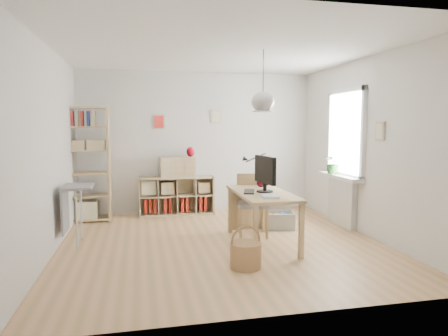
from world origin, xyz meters
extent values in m
plane|color=tan|center=(0.00, 0.00, 0.00)|extent=(4.50, 4.50, 0.00)
plane|color=white|center=(0.00, 2.25, 1.35)|extent=(4.50, 0.00, 4.50)
plane|color=white|center=(0.00, -2.25, 1.35)|extent=(4.50, 0.00, 4.50)
plane|color=white|center=(-2.25, 0.00, 1.35)|extent=(0.00, 4.50, 4.50)
plane|color=white|center=(2.25, 0.00, 1.35)|extent=(0.00, 4.50, 4.50)
plane|color=white|center=(0.00, 0.00, 2.70)|extent=(4.50, 4.50, 0.00)
cylinder|color=black|center=(0.55, -0.15, 2.36)|extent=(0.01, 0.01, 0.68)
ellipsoid|color=silver|center=(0.55, -0.15, 2.00)|extent=(0.32, 0.32, 0.27)
cube|color=white|center=(2.23, 0.60, 1.55)|extent=(0.03, 1.00, 1.30)
cube|color=white|center=(2.21, 0.06, 1.55)|extent=(0.06, 0.08, 1.46)
cube|color=white|center=(2.21, 1.14, 1.55)|extent=(0.06, 0.08, 1.46)
cube|color=white|center=(2.21, 0.60, 2.24)|extent=(0.06, 1.16, 0.08)
cube|color=white|center=(2.21, 0.60, 0.86)|extent=(0.06, 1.16, 0.08)
cube|color=silver|center=(2.19, 0.60, 0.40)|extent=(0.10, 0.80, 0.80)
cube|color=white|center=(2.14, 0.60, 0.83)|extent=(0.22, 1.20, 0.06)
cube|color=tan|center=(0.55, -0.15, 0.73)|extent=(0.70, 1.50, 0.04)
cube|color=tan|center=(0.25, -0.85, 0.35)|extent=(0.06, 0.06, 0.71)
cube|color=tan|center=(0.25, 0.55, 0.35)|extent=(0.06, 0.06, 0.71)
cube|color=tan|center=(0.85, -0.85, 0.35)|extent=(0.06, 0.06, 0.71)
cube|color=tan|center=(0.85, 0.55, 0.35)|extent=(0.06, 0.06, 0.71)
cube|color=tan|center=(-0.45, 2.04, 0.01)|extent=(1.40, 0.38, 0.03)
cube|color=tan|center=(-0.45, 2.04, 0.70)|extent=(1.40, 0.38, 0.03)
cube|color=tan|center=(-1.14, 2.04, 0.36)|extent=(0.03, 0.38, 0.72)
cube|color=tan|center=(0.23, 2.04, 0.36)|extent=(0.03, 0.38, 0.72)
cube|color=tan|center=(-0.45, 2.22, 0.36)|extent=(1.40, 0.02, 0.72)
cube|color=maroon|center=(-1.03, 2.06, 0.19)|extent=(0.06, 0.26, 0.30)
cube|color=maroon|center=(-0.94, 2.06, 0.19)|extent=(0.05, 0.26, 0.30)
cube|color=maroon|center=(-0.86, 2.06, 0.19)|extent=(0.05, 0.26, 0.30)
cube|color=maroon|center=(-0.67, 2.06, 0.19)|extent=(0.05, 0.26, 0.30)
cube|color=maroon|center=(-0.58, 2.06, 0.19)|extent=(0.05, 0.26, 0.30)
cube|color=maroon|center=(-0.35, 2.06, 0.19)|extent=(0.06, 0.26, 0.30)
cube|color=maroon|center=(-0.26, 2.06, 0.19)|extent=(0.06, 0.26, 0.30)
cube|color=maroon|center=(0.00, 2.06, 0.19)|extent=(0.06, 0.26, 0.30)
cube|color=maroon|center=(0.09, 2.06, 0.19)|extent=(0.05, 0.26, 0.30)
cube|color=tan|center=(-2.41, 1.80, 1.00)|extent=(0.04, 0.38, 2.00)
cube|color=tan|center=(-1.65, 1.80, 1.00)|extent=(0.04, 0.38, 2.00)
cube|color=tan|center=(-2.03, 1.80, 0.05)|extent=(0.76, 0.38, 0.03)
cube|color=tan|center=(-2.03, 1.80, 0.45)|extent=(0.76, 0.38, 0.03)
cube|color=tan|center=(-2.03, 1.80, 0.85)|extent=(0.76, 0.38, 0.03)
cube|color=tan|center=(-2.03, 1.80, 1.25)|extent=(0.76, 0.38, 0.03)
cube|color=tan|center=(-2.03, 1.80, 1.65)|extent=(0.76, 0.38, 0.03)
cube|color=tan|center=(-2.03, 1.80, 1.98)|extent=(0.76, 0.38, 0.03)
cube|color=navy|center=(-2.31, 1.80, 1.79)|extent=(0.04, 0.18, 0.26)
cube|color=maroon|center=(-2.23, 1.80, 1.79)|extent=(0.04, 0.18, 0.26)
cube|color=beige|center=(-2.15, 1.80, 1.79)|extent=(0.04, 0.18, 0.26)
cube|color=maroon|center=(-2.07, 1.80, 1.79)|extent=(0.04, 0.18, 0.26)
cube|color=navy|center=(-1.97, 1.80, 1.79)|extent=(0.04, 0.18, 0.26)
cube|color=beige|center=(-1.87, 1.80, 1.79)|extent=(0.04, 0.18, 0.26)
cube|color=gray|center=(-1.97, 0.35, 0.83)|extent=(0.40, 0.55, 0.04)
cylinder|color=silver|center=(-1.97, 0.13, 0.41)|extent=(0.03, 0.03, 0.82)
cylinder|color=silver|center=(-1.97, 0.57, 0.41)|extent=(0.03, 0.03, 0.82)
cube|color=gray|center=(-2.15, 0.35, 0.50)|extent=(0.02, 0.50, 0.62)
cube|color=gray|center=(0.54, 0.30, 0.49)|extent=(0.53, 0.53, 0.07)
cube|color=tan|center=(0.32, 0.14, 0.23)|extent=(0.04, 0.04, 0.46)
cube|color=tan|center=(0.39, 0.53, 0.23)|extent=(0.04, 0.04, 0.46)
cube|color=tan|center=(0.70, 0.08, 0.23)|extent=(0.04, 0.04, 0.46)
cube|color=tan|center=(0.77, 0.46, 0.23)|extent=(0.04, 0.04, 0.46)
cube|color=tan|center=(0.58, 0.50, 0.73)|extent=(0.46, 0.12, 0.41)
cylinder|color=#AB834D|center=(0.08, -1.03, 0.15)|extent=(0.37, 0.37, 0.30)
torus|color=#AB834D|center=(0.08, -1.03, 0.32)|extent=(0.37, 0.07, 0.37)
cube|color=silver|center=(1.07, 0.63, 0.01)|extent=(0.58, 0.47, 0.02)
cube|color=silver|center=(0.83, 0.69, 0.13)|extent=(0.10, 0.35, 0.27)
cube|color=silver|center=(1.32, 0.58, 0.13)|extent=(0.10, 0.35, 0.27)
cube|color=silver|center=(1.03, 0.47, 0.13)|extent=(0.51, 0.13, 0.27)
cube|color=silver|center=(1.11, 0.80, 0.13)|extent=(0.51, 0.13, 0.27)
cube|color=silver|center=(1.15, 0.95, 0.38)|extent=(0.54, 0.28, 0.33)
sphere|color=#C9CF17|center=(0.94, 0.61, 0.20)|extent=(0.12, 0.12, 0.12)
sphere|color=blue|center=(1.17, 0.66, 0.20)|extent=(0.12, 0.12, 0.12)
sphere|color=red|center=(1.05, 0.62, 0.20)|extent=(0.12, 0.12, 0.12)
sphere|color=#459134|center=(1.20, 0.53, 0.20)|extent=(0.12, 0.12, 0.12)
cylinder|color=black|center=(0.58, -0.17, 0.76)|extent=(0.23, 0.23, 0.02)
cylinder|color=black|center=(0.58, -0.17, 0.82)|extent=(0.05, 0.05, 0.10)
cube|color=black|center=(0.58, -0.17, 1.06)|extent=(0.13, 0.58, 0.38)
cube|color=black|center=(0.36, -0.15, 0.76)|extent=(0.24, 0.40, 0.02)
cylinder|color=black|center=(0.80, 0.44, 0.77)|extent=(0.06, 0.06, 0.04)
cylinder|color=black|center=(0.80, 0.44, 0.98)|extent=(0.02, 0.02, 0.42)
cone|color=black|center=(0.45, 0.34, 1.17)|extent=(0.10, 0.07, 0.10)
sphere|color=#4F0A15|center=(0.66, 0.27, 0.81)|extent=(0.13, 0.13, 0.13)
cube|color=white|center=(0.52, -0.58, 0.76)|extent=(0.24, 0.28, 0.03)
cube|color=tan|center=(-0.43, 2.04, 0.90)|extent=(0.66, 0.34, 0.37)
ellipsoid|color=maroon|center=(-0.18, 2.04, 1.18)|extent=(0.16, 0.16, 0.19)
imported|color=#296827|center=(2.12, 0.80, 1.05)|extent=(0.35, 0.31, 0.38)
camera|label=1|loc=(-1.12, -5.44, 1.67)|focal=32.00mm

